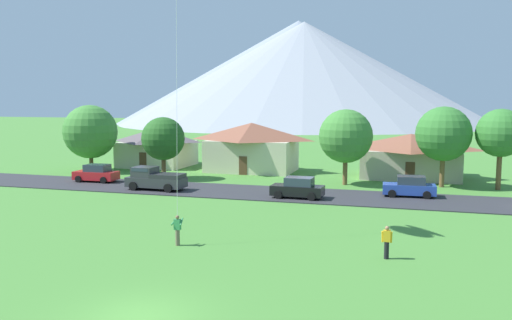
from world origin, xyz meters
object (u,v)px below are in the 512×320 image
object	(u,v)px
tree_near_left	(501,133)
parked_car_black_mid_east	(298,188)
house_left_center	(411,155)
tree_near_right	(444,134)
watcher_person	(387,242)
parked_car_blue_west_end	(410,187)
house_right_center	(252,146)
house_leftmost	(157,146)
tree_center	(346,136)
pickup_truck_charcoal_west_side	(155,179)
tree_right_of_center	(163,139)
tree_left_of_center	(90,132)
parked_car_red_east_end	(96,173)

from	to	relation	value
tree_near_left	parked_car_black_mid_east	bearing A→B (deg)	-149.97
house_left_center	tree_near_right	bearing A→B (deg)	-63.79
watcher_person	parked_car_blue_west_end	bearing A→B (deg)	86.82
house_right_center	parked_car_black_mid_east	world-z (taller)	house_right_center
tree_near_right	parked_car_black_mid_east	xyz separation A→B (m)	(-11.46, -9.49, -4.02)
house_leftmost	tree_near_right	world-z (taller)	tree_near_right
tree_center	pickup_truck_charcoal_west_side	world-z (taller)	tree_center
tree_near_left	tree_near_right	bearing A→B (deg)	178.57
tree_center	parked_car_black_mid_east	world-z (taller)	tree_center
house_right_center	house_leftmost	bearing A→B (deg)	174.11
house_right_center	tree_center	size ratio (longest dim) A/B	1.43
tree_right_of_center	pickup_truck_charcoal_west_side	size ratio (longest dim) A/B	1.19
house_leftmost	house_right_center	distance (m)	12.46
tree_right_of_center	parked_car_black_mid_east	world-z (taller)	tree_right_of_center
tree_near_left	tree_right_of_center	distance (m)	31.64
tree_center	parked_car_black_mid_east	bearing A→B (deg)	-108.40
tree_left_of_center	tree_center	distance (m)	28.54
tree_center	tree_right_of_center	bearing A→B (deg)	-174.96
pickup_truck_charcoal_west_side	tree_right_of_center	bearing A→B (deg)	109.93
house_left_center	tree_left_of_center	xyz separation A→B (m)	(-34.39, -5.54, 2.12)
house_left_center	tree_center	size ratio (longest dim) A/B	1.47
house_left_center	tree_near_left	size ratio (longest dim) A/B	1.45
parked_car_blue_west_end	watcher_person	world-z (taller)	parked_car_blue_west_end
parked_car_blue_west_end	parked_car_black_mid_east	bearing A→B (deg)	-159.36
tree_near_right	watcher_person	size ratio (longest dim) A/B	4.41
parked_car_blue_west_end	pickup_truck_charcoal_west_side	size ratio (longest dim) A/B	0.81
parked_car_blue_west_end	parked_car_black_mid_east	world-z (taller)	same
house_right_center	parked_car_blue_west_end	size ratio (longest dim) A/B	2.39
tree_near_left	tree_center	world-z (taller)	tree_near_left
tree_right_of_center	tree_near_right	bearing A→B (deg)	5.91
pickup_truck_charcoal_west_side	watcher_person	distance (m)	25.47
tree_center	parked_car_blue_west_end	distance (m)	8.60
house_left_center	tree_left_of_center	bearing A→B (deg)	-170.85
tree_right_of_center	pickup_truck_charcoal_west_side	world-z (taller)	tree_right_of_center
house_left_center	tree_near_left	bearing A→B (deg)	-37.65
watcher_person	tree_left_of_center	bearing A→B (deg)	143.93
pickup_truck_charcoal_west_side	tree_center	bearing A→B (deg)	27.02
parked_car_red_east_end	tree_left_of_center	bearing A→B (deg)	127.07
tree_near_left	tree_left_of_center	bearing A→B (deg)	179.59
house_leftmost	pickup_truck_charcoal_west_side	xyz separation A→B (m)	(7.92, -15.93, -1.34)
house_leftmost	tree_right_of_center	distance (m)	11.15
tree_center	watcher_person	xyz separation A→B (m)	(4.89, -22.97, -3.71)
tree_center	parked_car_blue_west_end	bearing A→B (deg)	-40.65
tree_center	tree_near_right	bearing A→B (deg)	7.71
parked_car_black_mid_east	parked_car_red_east_end	bearing A→B (deg)	172.19
house_right_center	tree_center	xyz separation A→B (m)	(11.26, -6.63, 1.76)
house_left_center	tree_right_of_center	world-z (taller)	tree_right_of_center
parked_car_blue_west_end	tree_near_left	bearing A→B (deg)	38.95
tree_near_left	watcher_person	distance (m)	25.84
tree_left_of_center	tree_right_of_center	distance (m)	10.86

